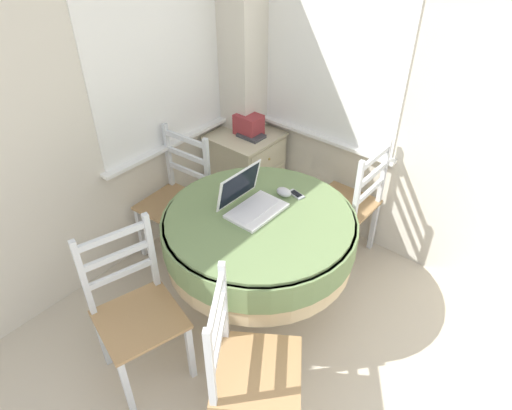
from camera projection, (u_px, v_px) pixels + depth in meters
The scene contains 12 objects.
corner_room_shell at pixel (263, 124), 2.47m from camera, with size 4.54×4.63×2.55m.
round_dining_table at pixel (259, 234), 2.76m from camera, with size 1.16×1.16×0.75m.
laptop at pixel (250, 202), 2.70m from camera, with size 0.35×0.28×0.24m.
computer_mouse at pixel (284, 192), 2.83m from camera, with size 0.07×0.10×0.05m.
cell_phone at pixel (296, 194), 2.84m from camera, with size 0.07×0.12×0.01m.
dining_chair_near_back_window at pixel (178, 200), 3.31m from camera, with size 0.45×0.46×0.95m.
dining_chair_near_right_window at pixel (349, 205), 3.27m from camera, with size 0.43×0.42×0.95m.
dining_chair_camera_near at pixel (248, 368), 2.19m from camera, with size 0.59×0.59×0.95m.
dining_chair_left_flank at pixel (136, 312), 2.47m from camera, with size 0.52×0.52×0.95m.
corner_cabinet at pixel (246, 172), 3.81m from camera, with size 0.50×0.50×0.71m.
storage_box at pixel (249, 125), 3.56m from camera, with size 0.16×0.20×0.16m.
book_on_cabinet at pixel (251, 136), 3.56m from camera, with size 0.14×0.20×0.02m.
Camera 1 is at (-0.44, 0.36, 2.38)m, focal length 32.00 mm.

